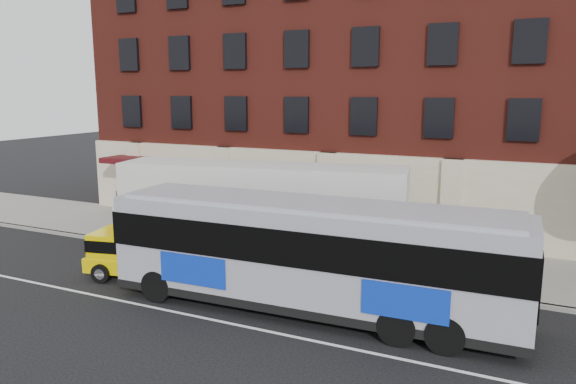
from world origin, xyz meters
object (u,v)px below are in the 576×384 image
at_px(sign_pole, 117,213).
at_px(shipping_container, 261,212).
at_px(city_bus, 311,252).
at_px(yellow_suv, 141,252).

distance_m(sign_pole, shipping_container, 7.38).
xyz_separation_m(city_bus, shipping_container, (-4.19, 4.50, -0.02)).
relative_size(yellow_suv, shipping_container, 0.39).
relative_size(sign_pole, yellow_suv, 0.51).
bearing_deg(shipping_container, sign_pole, -173.80).
relative_size(sign_pole, shipping_container, 0.20).
bearing_deg(city_bus, sign_pole, 162.14).
xyz_separation_m(yellow_suv, shipping_container, (3.03, 4.20, 0.99)).
height_order(city_bus, shipping_container, shipping_container).
bearing_deg(shipping_container, city_bus, -47.03).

